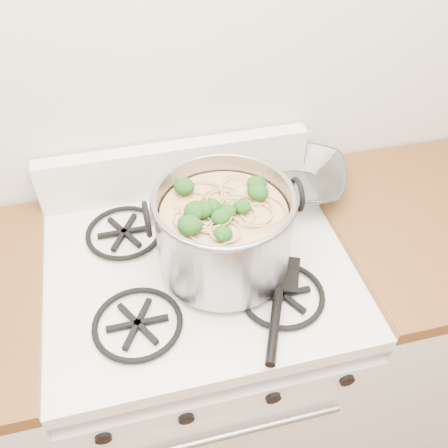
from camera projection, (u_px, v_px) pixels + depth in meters
gas_range at (204, 363)px, 1.58m from camera, size 0.76×0.66×0.92m
counter_left at (37, 394)px, 1.47m from camera, size 0.25×0.65×0.92m
stock_pot at (224, 231)px, 1.16m from camera, size 0.36×0.33×0.22m
spatula at (281, 271)px, 1.20m from camera, size 0.39×0.40×0.02m
glass_bowl at (296, 184)px, 1.43m from camera, size 0.15×0.15×0.03m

